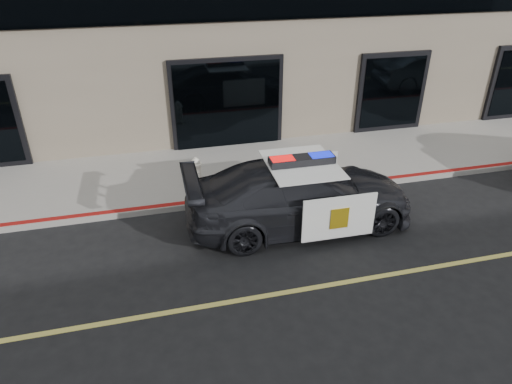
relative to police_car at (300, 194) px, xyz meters
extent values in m
plane|color=black|center=(0.24, -2.26, -0.77)|extent=(120.00, 120.00, 0.00)
cube|color=gray|center=(0.24, 2.99, -0.69)|extent=(60.00, 3.50, 0.15)
imported|color=black|center=(0.00, 0.00, -0.01)|extent=(2.28, 5.29, 1.52)
cube|color=white|center=(0.49, -1.10, -0.04)|extent=(1.62, 0.06, 1.01)
cube|color=white|center=(0.52, 1.08, -0.04)|extent=(1.62, 0.06, 1.01)
cube|color=white|center=(0.00, 0.00, 0.76)|extent=(1.54, 1.84, 0.03)
cube|color=gold|center=(0.49, -1.13, -0.04)|extent=(0.41, 0.02, 0.48)
cube|color=black|center=(0.00, 0.00, 0.85)|extent=(1.46, 0.40, 0.18)
cube|color=red|center=(-0.45, 0.01, 0.86)|extent=(0.51, 0.34, 0.16)
cube|color=#0C19CC|center=(0.44, -0.01, 0.86)|extent=(0.51, 0.34, 0.16)
cylinder|color=white|center=(-2.10, 2.20, -0.58)|extent=(0.36, 0.36, 0.08)
cylinder|color=white|center=(-2.10, 2.20, -0.29)|extent=(0.26, 0.26, 0.50)
cylinder|color=white|center=(-2.10, 2.20, -0.02)|extent=(0.31, 0.31, 0.06)
sphere|color=white|center=(-2.10, 2.20, 0.04)|extent=(0.23, 0.23, 0.23)
cylinder|color=white|center=(-2.10, 2.20, 0.14)|extent=(0.07, 0.07, 0.07)
cylinder|color=white|center=(-2.10, 2.37, -0.22)|extent=(0.13, 0.12, 0.13)
cylinder|color=white|center=(-2.10, 2.03, -0.22)|extent=(0.13, 0.12, 0.13)
cylinder|color=white|center=(-2.10, 2.00, -0.29)|extent=(0.17, 0.14, 0.17)
camera|label=1|loc=(-3.16, -8.54, 5.07)|focal=32.00mm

